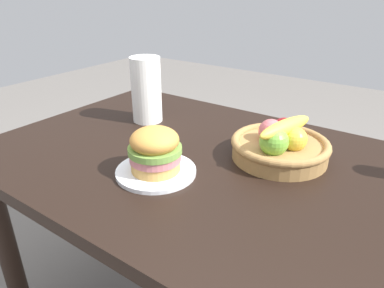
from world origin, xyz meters
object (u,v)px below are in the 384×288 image
at_px(sandwich, 155,150).
at_px(fruit_basket, 280,144).
at_px(paper_towel_roll, 146,90).
at_px(plate, 156,171).

bearing_deg(sandwich, fruit_basket, 48.88).
height_order(fruit_basket, paper_towel_roll, paper_towel_roll).
distance_m(plate, paper_towel_roll, 0.43).
bearing_deg(plate, fruit_basket, 48.88).
distance_m(plate, sandwich, 0.07).
xyz_separation_m(sandwich, paper_towel_roll, (-0.29, 0.29, 0.05)).
xyz_separation_m(plate, sandwich, (0.00, -0.00, 0.07)).
height_order(plate, paper_towel_roll, paper_towel_roll).
relative_size(fruit_basket, paper_towel_roll, 1.21).
height_order(plate, sandwich, sandwich).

